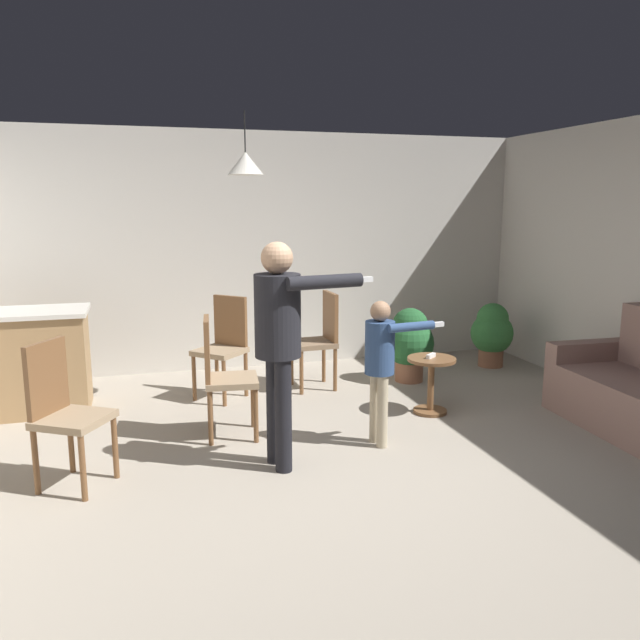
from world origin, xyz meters
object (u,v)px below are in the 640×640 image
object	(u,v)px
dining_chair_spare	(320,336)
potted_plant_by_wall	(492,332)
side_table_by_couch	(431,378)
kitchen_counter	(18,362)
person_child	(381,357)
dining_chair_centre_back	(222,372)
person_adult	(280,330)
dining_chair_near_wall	(64,408)
spare_remote_on_table	(431,356)
dining_chair_by_counter	(224,343)
potted_plant_corner	(410,341)

from	to	relation	value
dining_chair_spare	potted_plant_by_wall	xyz separation A→B (m)	(2.18, 0.26, -0.13)
side_table_by_couch	potted_plant_by_wall	xyz separation A→B (m)	(1.43, 1.32, 0.09)
kitchen_counter	person_child	bearing A→B (deg)	-29.74
side_table_by_couch	dining_chair_centre_back	distance (m)	1.92
person_adult	dining_chair_near_wall	distance (m)	1.55
person_adult	spare_remote_on_table	world-z (taller)	person_adult
spare_remote_on_table	dining_chair_spare	bearing A→B (deg)	125.06
person_adult	potted_plant_by_wall	size ratio (longest dim) A/B	2.18
kitchen_counter	dining_chair_by_counter	xyz separation A→B (m)	(1.87, -0.04, 0.07)
spare_remote_on_table	dining_chair_near_wall	bearing A→B (deg)	-167.58
spare_remote_on_table	dining_chair_centre_back	bearing A→B (deg)	-178.05
kitchen_counter	dining_chair_centre_back	distance (m)	2.05
dining_chair_centre_back	side_table_by_couch	bearing A→B (deg)	98.46
person_child	potted_plant_corner	xyz separation A→B (m)	(0.98, 1.60, -0.28)
side_table_by_couch	dining_chair_by_counter	size ratio (longest dim) A/B	0.52
kitchen_counter	person_adult	bearing A→B (deg)	-42.13
spare_remote_on_table	dining_chair_by_counter	bearing A→B (deg)	149.52
potted_plant_by_wall	person_adult	bearing A→B (deg)	-145.16
dining_chair_centre_back	dining_chair_spare	bearing A→B (deg)	140.85
person_adult	potted_plant_by_wall	world-z (taller)	person_adult
person_adult	dining_chair_near_wall	world-z (taller)	person_adult
spare_remote_on_table	person_adult	bearing A→B (deg)	-153.65
kitchen_counter	dining_chair_by_counter	distance (m)	1.87
dining_chair_spare	potted_plant_corner	bearing A→B (deg)	-94.66
dining_chair_by_counter	potted_plant_corner	xyz separation A→B (m)	(1.99, -0.01, -0.11)
person_child	kitchen_counter	bearing A→B (deg)	-126.85
kitchen_counter	dining_chair_near_wall	world-z (taller)	dining_chair_near_wall
kitchen_counter	dining_chair_spare	xyz separation A→B (m)	(2.86, 0.00, 0.07)
person_adult	dining_chair_centre_back	xyz separation A→B (m)	(-0.32, 0.71, -0.47)
potted_plant_by_wall	side_table_by_couch	bearing A→B (deg)	-137.28
dining_chair_centre_back	dining_chair_spare	size ratio (longest dim) A/B	1.00
person_child	dining_chair_near_wall	world-z (taller)	person_child
person_adult	potted_plant_corner	world-z (taller)	person_adult
person_child	dining_chair_spare	bearing A→B (deg)	173.52
person_child	spare_remote_on_table	bearing A→B (deg)	121.94
person_child	dining_chair_spare	world-z (taller)	person_child
kitchen_counter	person_child	world-z (taller)	person_child
kitchen_counter	potted_plant_by_wall	xyz separation A→B (m)	(5.05, 0.26, -0.06)
dining_chair_by_counter	dining_chair_near_wall	bearing A→B (deg)	96.72
person_adult	side_table_by_couch	bearing A→B (deg)	107.20
dining_chair_centre_back	potted_plant_corner	world-z (taller)	dining_chair_centre_back
side_table_by_couch	spare_remote_on_table	size ratio (longest dim) A/B	4.00
person_child	dining_chair_by_counter	world-z (taller)	person_child
person_adult	person_child	distance (m)	0.92
dining_chair_spare	potted_plant_by_wall	bearing A→B (deg)	-85.49
dining_chair_by_counter	potted_plant_corner	size ratio (longest dim) A/B	1.25
side_table_by_couch	potted_plant_corner	distance (m)	1.06
dining_chair_centre_back	potted_plant_by_wall	bearing A→B (deg)	119.16
dining_chair_spare	potted_plant_corner	size ratio (longest dim) A/B	1.25
person_adult	person_child	xyz separation A→B (m)	(0.85, 0.19, -0.30)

